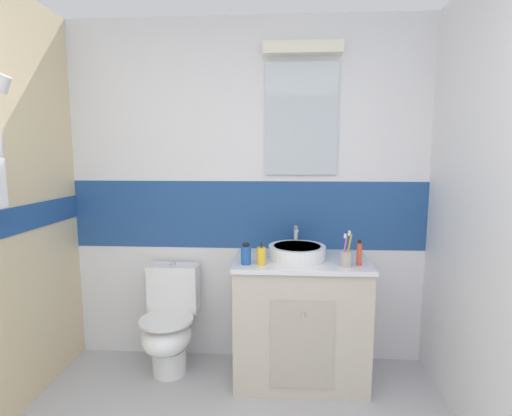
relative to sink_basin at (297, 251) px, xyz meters
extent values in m
cube|color=white|center=(-0.36, 0.32, -0.47)|extent=(3.20, 0.10, 0.85)
cube|color=#234C8C|center=(-0.36, 0.32, 0.20)|extent=(3.20, 0.10, 0.50)
cube|color=white|center=(-0.36, 0.32, 1.03)|extent=(3.20, 0.10, 1.15)
cube|color=silver|center=(0.03, 0.26, 0.89)|extent=(0.51, 0.02, 0.78)
cube|color=white|center=(0.03, 0.22, 1.36)|extent=(0.54, 0.10, 0.08)
cylinder|color=silver|center=(-1.59, -0.52, 1.01)|extent=(0.10, 0.07, 0.11)
cube|color=beige|center=(0.03, 0.00, -0.49)|extent=(0.87, 0.53, 0.82)
cube|color=white|center=(0.03, -0.01, -0.06)|extent=(0.89, 0.55, 0.03)
cube|color=#B6AD9F|center=(0.03, -0.27, -0.53)|extent=(0.39, 0.01, 0.57)
cylinder|color=silver|center=(0.03, -0.28, -0.32)|extent=(0.02, 0.02, 0.03)
cylinder|color=white|center=(0.00, 0.00, 0.00)|extent=(0.38, 0.38, 0.09)
cylinder|color=#AFB1BA|center=(0.00, 0.00, 0.03)|extent=(0.31, 0.31, 0.01)
cylinder|color=silver|center=(0.00, 0.22, 0.04)|extent=(0.03, 0.03, 0.18)
cylinder|color=silver|center=(0.00, 0.11, 0.13)|extent=(0.02, 0.17, 0.02)
cylinder|color=white|center=(-0.89, -0.01, -0.81)|extent=(0.24, 0.24, 0.18)
ellipsoid|color=white|center=(-0.89, -0.05, -0.61)|extent=(0.34, 0.42, 0.22)
cylinder|color=white|center=(-0.89, -0.05, -0.49)|extent=(0.37, 0.37, 0.02)
cube|color=white|center=(-0.89, 0.16, -0.33)|extent=(0.36, 0.17, 0.34)
cylinder|color=silver|center=(-0.89, 0.16, -0.15)|extent=(0.04, 0.04, 0.02)
cylinder|color=#B2ADA3|center=(0.30, -0.16, 0.00)|extent=(0.07, 0.07, 0.09)
cylinder|color=#D872BF|center=(0.29, -0.15, 0.06)|extent=(0.03, 0.02, 0.16)
cube|color=white|center=(0.29, -0.15, 0.14)|extent=(0.02, 0.02, 0.03)
cylinder|color=gold|center=(0.31, -0.17, 0.07)|extent=(0.03, 0.04, 0.18)
cube|color=white|center=(0.31, -0.17, 0.16)|extent=(0.02, 0.02, 0.03)
cylinder|color=yellow|center=(-0.23, -0.16, 0.01)|extent=(0.06, 0.06, 0.11)
cylinder|color=#262626|center=(-0.23, -0.16, 0.08)|extent=(0.01, 0.01, 0.04)
cylinder|color=#262626|center=(-0.23, -0.17, 0.10)|extent=(0.01, 0.02, 0.01)
cylinder|color=#2659B2|center=(-0.33, -0.16, 0.01)|extent=(0.06, 0.06, 0.12)
cylinder|color=black|center=(-0.33, -0.16, 0.08)|extent=(0.04, 0.04, 0.02)
cylinder|color=#D84C33|center=(0.38, -0.14, 0.02)|extent=(0.03, 0.03, 0.14)
cylinder|color=black|center=(0.38, -0.14, 0.10)|extent=(0.02, 0.02, 0.02)
camera|label=1|loc=(-0.12, -2.53, 0.64)|focal=27.02mm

